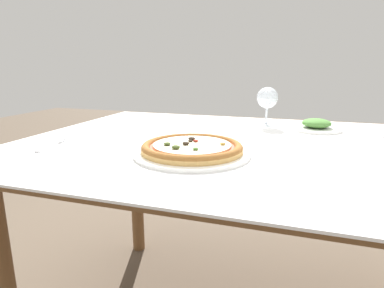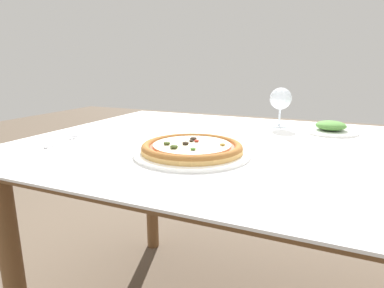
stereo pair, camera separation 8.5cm
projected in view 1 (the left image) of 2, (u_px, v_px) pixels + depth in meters
The scene contains 5 objects.
dining_table at pixel (246, 167), 1.00m from camera, with size 1.41×1.00×0.70m.
pizza_plate at pixel (192, 149), 0.85m from camera, with size 0.31×0.31×0.04m.
fork at pixel (54, 144), 0.96m from camera, with size 0.05×0.17×0.00m.
wine_glass_far_left at pixel (267, 99), 1.26m from camera, with size 0.08×0.08×0.15m.
side_plate at pixel (316, 126), 1.18m from camera, with size 0.18×0.18×0.04m.
Camera 1 is at (0.13, -0.96, 0.93)m, focal length 30.00 mm.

